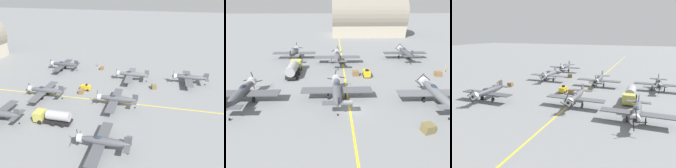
% 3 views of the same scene
% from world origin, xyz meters
% --- Properties ---
extents(ground_plane, '(400.00, 400.00, 0.00)m').
position_xyz_m(ground_plane, '(0.00, 0.00, 0.00)').
color(ground_plane, slate).
extents(taxiway_stripe, '(0.30, 160.00, 0.01)m').
position_xyz_m(taxiway_stripe, '(0.00, 0.00, 0.00)').
color(taxiway_stripe, yellow).
rests_on(taxiway_stripe, ground).
extents(airplane_far_right, '(12.00, 9.98, 3.65)m').
position_xyz_m(airplane_far_right, '(17.94, 25.47, 2.01)').
color(airplane_far_right, '#414449').
rests_on(airplane_far_right, ground).
extents(airplane_far_center, '(12.00, 9.98, 3.65)m').
position_xyz_m(airplane_far_center, '(-1.46, 22.00, 2.01)').
color(airplane_far_center, '#4E5156').
rests_on(airplane_far_center, ground).
extents(airplane_far_left, '(12.00, 9.98, 3.79)m').
position_xyz_m(airplane_far_left, '(-13.60, 26.18, 2.01)').
color(airplane_far_left, '#4A4D52').
rests_on(airplane_far_left, ground).
extents(airplane_mid_left, '(12.00, 9.98, 3.78)m').
position_xyz_m(airplane_mid_left, '(-17.45, 2.64, 2.01)').
color(airplane_mid_left, '#484A4F').
rests_on(airplane_mid_left, ground).
extents(airplane_mid_right, '(12.00, 9.98, 3.65)m').
position_xyz_m(airplane_mid_right, '(14.04, 1.92, 2.01)').
color(airplane_mid_right, '#585A5F').
rests_on(airplane_mid_right, ground).
extents(airplane_mid_center, '(12.00, 9.98, 3.77)m').
position_xyz_m(airplane_mid_center, '(-1.98, 3.37, 2.01)').
color(airplane_mid_center, '#4C4E53').
rests_on(airplane_mid_center, ground).
extents(fuel_tanker, '(2.68, 8.00, 2.98)m').
position_xyz_m(fuel_tanker, '(-11.53, 14.93, 1.51)').
color(fuel_tanker, black).
rests_on(fuel_tanker, ground).
extents(tow_tractor, '(1.57, 2.60, 1.79)m').
position_xyz_m(tow_tractor, '(4.85, 13.27, 0.79)').
color(tow_tractor, gold).
rests_on(tow_tractor, ground).
extents(ground_crew_walking, '(0.37, 0.37, 1.71)m').
position_xyz_m(ground_crew_walking, '(23.67, 15.06, 0.93)').
color(ground_crew_walking, tan).
rests_on(ground_crew_walking, ground).
extents(supply_crate_by_tanker, '(1.45, 1.23, 1.16)m').
position_xyz_m(supply_crate_by_tanker, '(2.47, 13.76, 0.58)').
color(supply_crate_by_tanker, brown).
rests_on(supply_crate_by_tanker, ground).
extents(supply_crate_mid_lane, '(1.33, 1.11, 1.10)m').
position_xyz_m(supply_crate_mid_lane, '(20.91, 12.99, 0.55)').
color(supply_crate_mid_lane, brown).
rests_on(supply_crate_mid_lane, ground).
extents(supply_crate_outboard, '(1.71, 1.54, 1.21)m').
position_xyz_m(supply_crate_outboard, '(9.71, -5.03, 0.61)').
color(supply_crate_outboard, brown).
rests_on(supply_crate_outboard, ground).
extents(hangar, '(32.21, 16.19, 16.41)m').
position_xyz_m(hangar, '(13.32, 62.36, 6.97)').
color(hangar, '#B2A893').
rests_on(hangar, ground).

